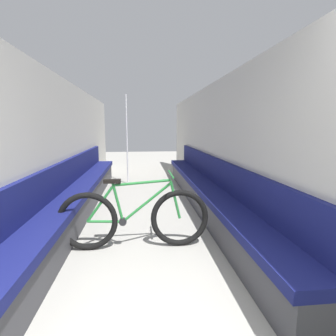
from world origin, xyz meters
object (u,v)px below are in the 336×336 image
at_px(bench_seat_row_left, 79,195).
at_px(bicycle, 134,218).
at_px(bench_seat_row_right, 206,192).
at_px(grab_pole_near, 127,141).

distance_m(bench_seat_row_left, bicycle, 1.75).
distance_m(bench_seat_row_right, grab_pole_near, 2.77).
distance_m(bench_seat_row_left, grab_pole_near, 2.45).
height_order(bench_seat_row_left, bench_seat_row_right, same).
height_order(bench_seat_row_left, bicycle, bench_seat_row_left).
relative_size(bench_seat_row_right, grab_pole_near, 2.79).
xyz_separation_m(bench_seat_row_right, grab_pole_near, (-1.49, 2.20, 0.79)).
bearing_deg(bench_seat_row_left, bicycle, -56.01).
height_order(bench_seat_row_left, grab_pole_near, grab_pole_near).
bearing_deg(bicycle, bench_seat_row_left, 129.34).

